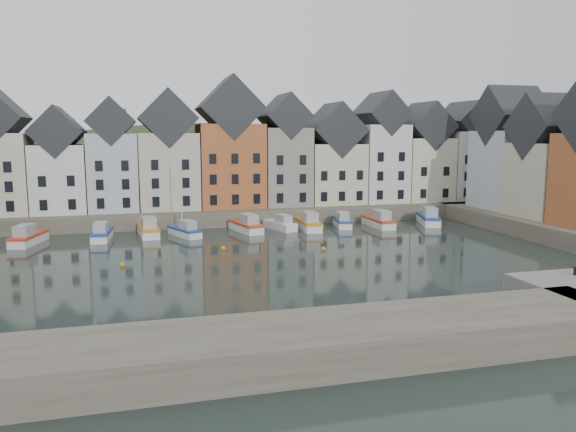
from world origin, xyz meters
name	(u,v)px	position (x,y,z in m)	size (l,w,h in m)	color
ground	(279,265)	(0.00, 0.00, 0.00)	(260.00, 260.00, 0.00)	black
far_quay	(228,211)	(0.00, 30.00, 1.00)	(90.00, 16.00, 2.00)	#4D483B
near_wall	(193,355)	(-10.00, -22.00, 1.00)	(50.00, 6.00, 2.00)	#4D483B
hillside	(208,291)	(0.02, 56.00, -17.96)	(153.60, 70.40, 64.00)	#28351A
far_terrace	(252,156)	(3.21, 28.00, 8.88)	(72.37, 8.16, 17.78)	beige
right_terrace	(552,160)	(36.00, 8.07, 8.91)	(8.30, 24.25, 16.36)	#B0B8C3
mooring_buoys	(227,254)	(-4.00, 5.33, 0.15)	(20.50, 5.50, 0.50)	#C27F16
boat_a	(28,238)	(-24.20, 16.57, 0.74)	(3.51, 6.80, 2.50)	silver
boat_b	(102,234)	(-16.54, 17.24, 0.70)	(2.36, 6.21, 2.34)	silver
boat_c	(148,230)	(-11.36, 18.45, 0.76)	(2.65, 6.84, 2.57)	silver
boat_d	(185,231)	(-7.17, 16.93, 0.70)	(3.82, 5.90, 10.82)	silver
boat_e	(246,226)	(0.41, 18.22, 0.76)	(3.55, 6.92, 2.54)	silver
boat_f	(281,224)	(4.89, 18.62, 0.66)	(3.42, 6.01, 2.20)	silver
boat_g	(308,223)	(8.27, 17.78, 0.78)	(2.29, 6.84, 2.60)	silver
boat_h	(342,222)	(13.22, 18.75, 0.66)	(2.86, 5.98, 2.20)	silver
boat_i	(379,221)	(17.71, 17.21, 0.75)	(2.17, 6.61, 2.52)	silver
boat_j	(429,218)	(25.07, 17.62, 0.78)	(4.09, 7.14, 2.62)	silver
mooring_bollard	(576,271)	(17.68, -16.75, 2.31)	(0.48, 0.48, 0.56)	black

